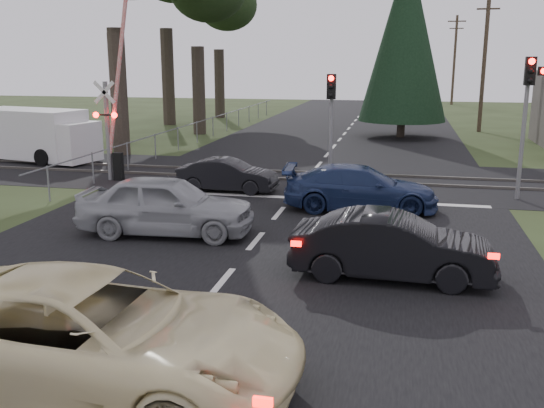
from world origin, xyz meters
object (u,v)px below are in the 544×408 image
(traffic_signal_right, at_px, (529,100))
(white_van, at_px, (37,135))
(traffic_signal_center, at_px, (331,110))
(utility_pole_far, at_px, (454,58))
(dark_car_far, at_px, (227,175))
(blue_sedan, at_px, (360,188))
(utility_pole_mid, at_px, (485,58))
(silver_car, at_px, (166,205))
(crossing_signal, at_px, (113,128))
(cream_coupe, at_px, (92,334))
(dark_hatchback, at_px, (392,247))

(traffic_signal_right, distance_m, white_van, 20.98)
(traffic_signal_center, bearing_deg, utility_pole_far, 80.40)
(utility_pole_far, distance_m, dark_car_far, 47.70)
(blue_sedan, bearing_deg, traffic_signal_right, -68.25)
(utility_pole_mid, height_order, silver_car, utility_pole_mid)
(crossing_signal, relative_size, silver_car, 1.48)
(cream_coupe, distance_m, dark_hatchback, 6.82)
(crossing_signal, xyz_separation_m, traffic_signal_center, (8.27, 0.89, 0.75))
(utility_pole_mid, bearing_deg, silver_car, -112.28)
(utility_pole_mid, distance_m, dark_hatchback, 29.73)
(crossing_signal, relative_size, dark_car_far, 1.96)
(traffic_signal_right, relative_size, utility_pole_mid, 0.52)
(white_van, bearing_deg, traffic_signal_center, 1.10)
(utility_pole_far, height_order, silver_car, utility_pole_far)
(dark_hatchback, xyz_separation_m, blue_sedan, (-1.10, 6.02, -0.01))
(silver_car, bearing_deg, blue_sedan, -55.63)
(utility_pole_far, bearing_deg, blue_sedan, -97.25)
(utility_pole_mid, height_order, white_van, utility_pole_mid)
(utility_pole_far, distance_m, dark_hatchback, 54.41)
(dark_hatchback, bearing_deg, white_van, 54.67)
(traffic_signal_right, distance_m, silver_car, 12.13)
(silver_car, bearing_deg, cream_coupe, -169.42)
(utility_pole_mid, distance_m, utility_pole_far, 25.00)
(traffic_signal_center, bearing_deg, cream_coupe, -95.80)
(traffic_signal_center, bearing_deg, blue_sedan, -69.24)
(silver_car, relative_size, dark_car_far, 1.33)
(crossing_signal, height_order, traffic_signal_right, crossing_signal)
(traffic_signal_right, bearing_deg, dark_car_far, -175.90)
(utility_pole_far, height_order, dark_car_far, utility_pole_far)
(dark_car_far, bearing_deg, utility_pole_mid, -25.59)
(cream_coupe, bearing_deg, utility_pole_mid, -13.36)
(utility_pole_far, bearing_deg, white_van, -117.28)
(silver_car, height_order, dark_car_far, silver_car)
(traffic_signal_right, bearing_deg, utility_pole_mid, 87.34)
(silver_car, bearing_deg, dark_hatchback, -113.71)
(blue_sedan, bearing_deg, traffic_signal_center, 16.78)
(traffic_signal_right, xyz_separation_m, dark_hatchback, (-4.05, -8.50, -2.61))
(traffic_signal_center, relative_size, utility_pole_far, 0.46)
(crossing_signal, xyz_separation_m, traffic_signal_right, (14.82, -0.31, 1.26))
(traffic_signal_center, relative_size, utility_pole_mid, 0.46)
(crossing_signal, distance_m, traffic_signal_right, 14.88)
(traffic_signal_center, height_order, utility_pole_mid, utility_pole_mid)
(dark_hatchback, bearing_deg, traffic_signal_right, -23.71)
(dark_hatchback, xyz_separation_m, white_van, (-16.45, 12.43, 0.50))
(dark_car_far, distance_m, white_van, 11.52)
(silver_car, distance_m, dark_car_far, 5.61)
(traffic_signal_right, height_order, silver_car, traffic_signal_right)
(cream_coupe, distance_m, dark_car_far, 13.41)
(traffic_signal_center, xyz_separation_m, cream_coupe, (-1.54, -15.20, -1.97))
(blue_sedan, bearing_deg, utility_pole_mid, -18.83)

